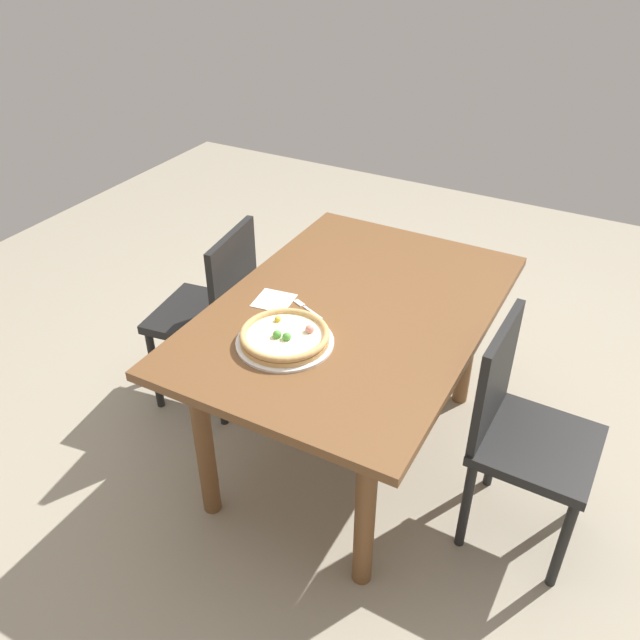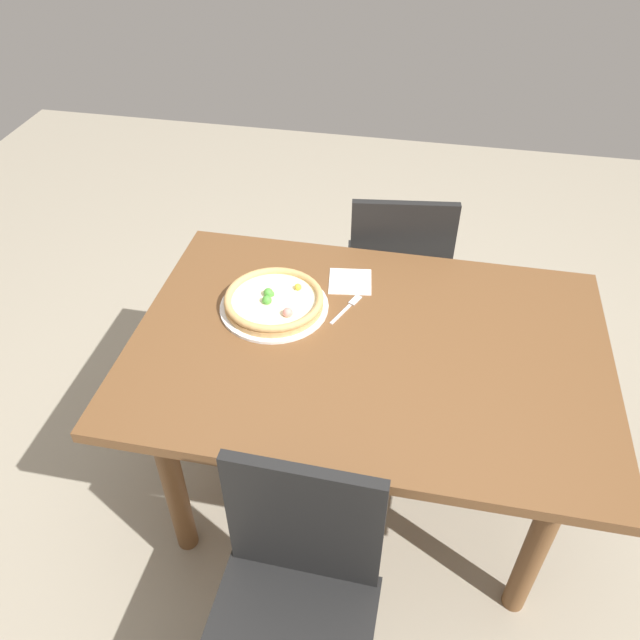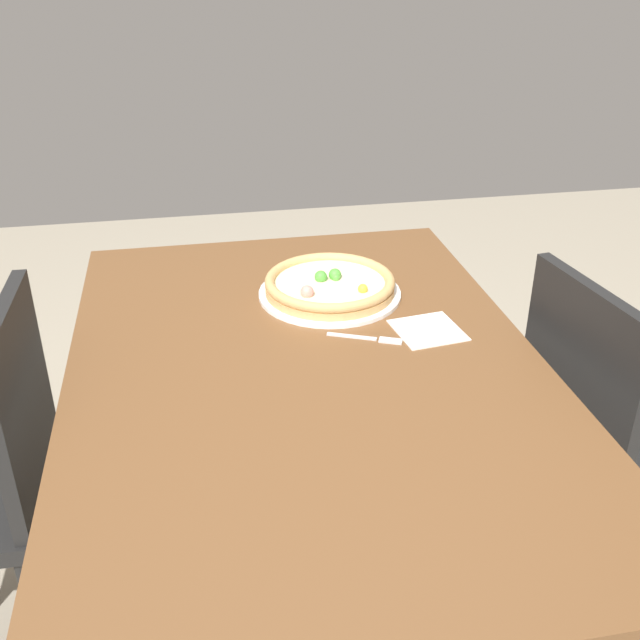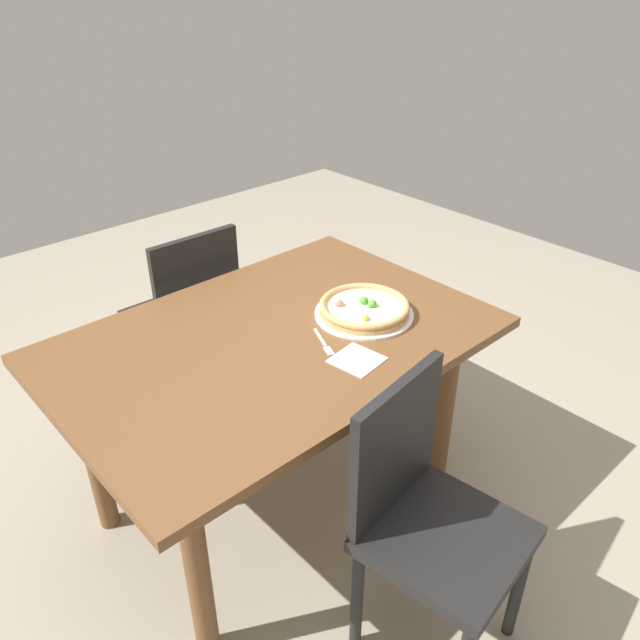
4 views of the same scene
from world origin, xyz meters
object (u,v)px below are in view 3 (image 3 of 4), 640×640
at_px(chair_far, 610,436).
at_px(plate, 330,293).
at_px(fork, 371,339).
at_px(dining_table, 309,407).
at_px(napkin, 428,330).
at_px(pizza, 330,284).

distance_m(chair_far, plate, 0.73).
relative_size(plate, fork, 2.18).
height_order(plate, fork, plate).
distance_m(dining_table, napkin, 0.32).
distance_m(fork, napkin, 0.13).
xyz_separation_m(dining_table, napkin, (-0.10, 0.29, 0.10)).
distance_m(pizza, fork, 0.24).
bearing_deg(napkin, dining_table, -70.46).
xyz_separation_m(chair_far, pizza, (-0.35, -0.59, 0.28)).
bearing_deg(pizza, fork, 11.36).
bearing_deg(pizza, dining_table, -18.66).
xyz_separation_m(dining_table, chair_far, (0.03, 0.70, -0.15)).
relative_size(dining_table, chair_far, 1.59).
bearing_deg(napkin, chair_far, 72.35).
height_order(chair_far, plate, chair_far).
bearing_deg(fork, napkin, 29.51).
xyz_separation_m(chair_far, napkin, (-0.13, -0.41, 0.25)).
xyz_separation_m(plate, napkin, (0.21, 0.18, -0.00)).
distance_m(dining_table, fork, 0.20).
height_order(chair_far, fork, chair_far).
relative_size(fork, napkin, 1.13).
distance_m(plate, fork, 0.23).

